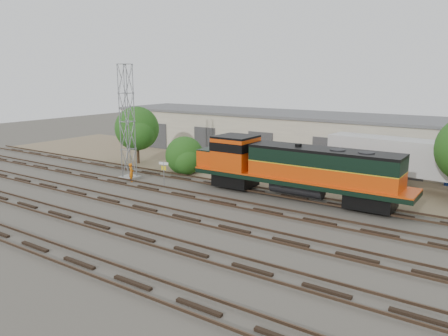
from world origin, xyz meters
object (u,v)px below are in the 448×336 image
Objects in this scene: signal_tower at (127,124)px; worker at (131,172)px; locomotive at (294,168)px; semi_trailer at (414,159)px.

signal_tower reaches higher than worker.
worker is at bearing -36.65° from signal_tower.
signal_tower is 4.61m from worker.
worker is (-14.96, -3.46, -1.63)m from locomotive.
signal_tower reaches higher than semi_trailer.
semi_trailer is at bearing -108.83° from worker.
worker is at bearing -166.99° from locomotive.
semi_trailer is (23.63, 10.64, -2.50)m from signal_tower.
semi_trailer is at bearing 47.05° from locomotive.
signal_tower is at bearing 7.38° from worker.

